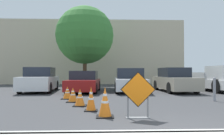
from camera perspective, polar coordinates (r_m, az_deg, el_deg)
ground_plane at (r=14.16m, az=4.17°, el=-5.61°), size 96.00×96.00×0.00m
curb_lip at (r=4.47m, az=19.06°, el=-15.60°), size 30.80×0.20×0.14m
road_closed_sign at (r=5.88m, az=6.81°, el=-6.22°), size 0.94×0.20×1.24m
traffic_cone_nearest at (r=6.06m, az=-1.84°, el=-8.43°), size 0.48×0.48×0.83m
traffic_cone_second at (r=7.05m, az=-5.50°, el=-7.55°), size 0.41×0.41×0.78m
traffic_cone_third at (r=8.10m, az=-8.37°, el=-7.16°), size 0.49×0.49×0.63m
traffic_cone_fourth at (r=9.24m, az=-10.19°, el=-6.44°), size 0.50×0.50×0.60m
traffic_cone_fifth at (r=10.36m, az=-11.59°, el=-5.87°), size 0.53×0.53×0.58m
parked_car_nearest at (r=14.82m, az=-18.30°, el=-2.59°), size 2.13×4.57×1.55m
parked_car_second at (r=13.75m, az=-7.31°, el=-3.19°), size 1.98×4.09×1.32m
parked_car_third at (r=13.99m, az=4.62°, el=-2.89°), size 2.01×4.52×1.49m
parked_car_fourth at (r=14.60m, az=15.93°, el=-2.67°), size 1.89×4.67×1.53m
pickup_truck at (r=15.65m, az=26.20°, el=-2.36°), size 2.27×5.16×1.63m
bollard_nearest at (r=10.29m, az=25.18°, el=-4.41°), size 0.12×0.12×1.03m
building_facade_backdrop at (r=25.38m, az=-7.62°, el=4.23°), size 21.77×5.00×6.77m
street_tree_behind_lot at (r=18.30m, az=-7.12°, el=9.00°), size 4.74×4.74×6.67m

